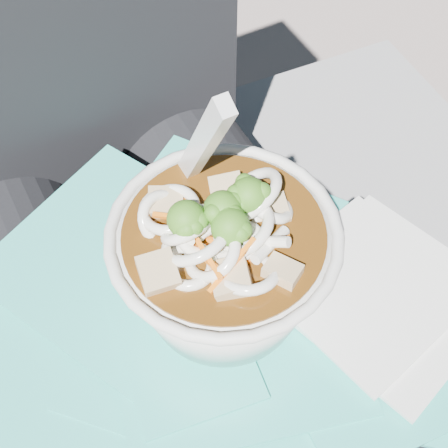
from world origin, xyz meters
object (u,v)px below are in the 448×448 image
person_body (148,276)px  plastic_bag (212,308)px  lap (193,370)px  udon_bowl (223,258)px  stone_ledge (154,361)px

person_body → plastic_bag: 0.10m
lap → udon_bowl: size_ratio=2.30×
stone_ledge → person_body: bearing=-90.0°
plastic_bag → person_body: bearing=106.4°
plastic_bag → lap: bearing=-162.8°
stone_ledge → udon_bowl: bearing=-75.7°
person_body → udon_bowl: size_ratio=4.69×
stone_ledge → person_body: 0.33m
stone_ledge → udon_bowl: 0.47m
lap → plastic_bag: size_ratio=1.16×
lap → plastic_bag: bearing=17.2°
lap → plastic_bag: (0.02, 0.01, 0.09)m
stone_ledge → plastic_bag: 0.40m
plastic_bag → udon_bowl: (0.01, 0.00, 0.07)m
lap → person_body: person_body is taller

